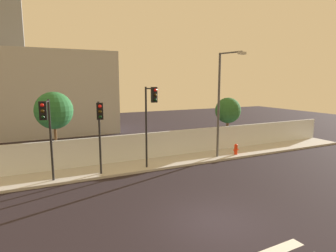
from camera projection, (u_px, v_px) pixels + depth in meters
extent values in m
plane|color=black|center=(216.00, 223.00, 11.10)|extent=(80.00, 80.00, 0.00)
cube|color=#B3B3B3|center=(142.00, 166.00, 18.39)|extent=(36.00, 2.40, 0.15)
cube|color=silver|center=(135.00, 147.00, 19.38)|extent=(36.00, 0.18, 1.80)
cube|color=silver|center=(281.00, 249.00, 9.36)|extent=(1.82, 0.51, 0.01)
cylinder|color=black|center=(146.00, 128.00, 17.43)|extent=(0.12, 0.12, 5.04)
cylinder|color=black|center=(150.00, 89.00, 16.68)|extent=(0.24, 0.92, 0.08)
cube|color=black|center=(154.00, 95.00, 16.37)|extent=(0.37, 0.26, 0.90)
sphere|color=red|center=(155.00, 90.00, 16.23)|extent=(0.18, 0.18, 0.18)
sphere|color=#33260A|center=(155.00, 95.00, 16.28)|extent=(0.18, 0.18, 0.18)
sphere|color=black|center=(155.00, 100.00, 16.32)|extent=(0.18, 0.18, 0.18)
cylinder|color=black|center=(100.00, 138.00, 16.25)|extent=(0.12, 0.12, 4.23)
cylinder|color=black|center=(99.00, 104.00, 15.45)|extent=(0.24, 1.03, 0.08)
cube|color=black|center=(100.00, 111.00, 15.02)|extent=(0.37, 0.25, 0.90)
sphere|color=red|center=(100.00, 106.00, 14.86)|extent=(0.18, 0.18, 0.18)
sphere|color=#33260A|center=(100.00, 112.00, 14.91)|extent=(0.18, 0.18, 0.18)
sphere|color=black|center=(100.00, 117.00, 14.95)|extent=(0.18, 0.18, 0.18)
cylinder|color=black|center=(51.00, 141.00, 15.12)|extent=(0.12, 0.12, 4.43)
cylinder|color=black|center=(46.00, 102.00, 14.08)|extent=(0.41, 1.47, 0.08)
cube|color=black|center=(43.00, 111.00, 13.42)|extent=(0.38, 0.27, 0.90)
sphere|color=red|center=(42.00, 105.00, 13.26)|extent=(0.18, 0.18, 0.18)
sphere|color=#33260A|center=(43.00, 111.00, 13.30)|extent=(0.18, 0.18, 0.18)
sphere|color=black|center=(43.00, 117.00, 13.35)|extent=(0.18, 0.18, 0.18)
cylinder|color=#4C4C51|center=(219.00, 106.00, 19.81)|extent=(0.16, 0.16, 7.29)
cylinder|color=#4C4C51|center=(231.00, 53.00, 18.53)|extent=(0.49, 1.81, 0.10)
cube|color=beige|center=(242.00, 53.00, 17.84)|extent=(0.64, 0.36, 0.16)
cylinder|color=red|center=(236.00, 150.00, 20.89)|extent=(0.24, 0.24, 0.62)
sphere|color=red|center=(236.00, 146.00, 20.84)|extent=(0.26, 0.26, 0.26)
cylinder|color=red|center=(234.00, 150.00, 20.82)|extent=(0.10, 0.09, 0.09)
cylinder|color=red|center=(238.00, 150.00, 20.96)|extent=(0.10, 0.09, 0.09)
cylinder|color=brown|center=(56.00, 143.00, 18.41)|extent=(0.17, 0.17, 3.00)
sphere|color=#256735|center=(54.00, 110.00, 18.08)|extent=(2.40, 2.40, 2.40)
cylinder|color=brown|center=(227.00, 131.00, 24.39)|extent=(0.23, 0.23, 2.46)
sphere|color=#29612E|center=(228.00, 110.00, 24.10)|extent=(2.19, 2.19, 2.19)
cube|color=#ACACAC|center=(56.00, 93.00, 29.68)|extent=(11.92, 6.00, 8.59)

